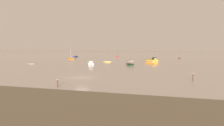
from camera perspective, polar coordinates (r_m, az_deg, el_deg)
name	(u,v)px	position (r m, az deg, el deg)	size (l,w,h in m)	color
ground_plane	(82,78)	(39.22, -8.57, -4.08)	(800.00, 800.00, 0.00)	gray
motorboat_moored_0	(153,63)	(72.97, 11.58, -0.07)	(4.91, 4.75, 1.74)	orange
motorboat_moored_1	(91,64)	(68.57, -5.99, -0.25)	(3.65, 5.10, 1.85)	white
rowboat_moored_1	(32,64)	(76.70, -21.60, -0.16)	(3.29, 2.22, 0.49)	gray
rowboat_moored_2	(130,65)	(65.86, 5.08, -0.50)	(3.84, 4.79, 0.74)	#23602D
motorboat_moored_2	(154,60)	(88.81, 11.69, 0.76)	(5.97, 5.67, 2.33)	gold
sailboat_moored_0	(71,59)	(101.95, -11.35, 1.13)	(4.67, 2.70, 5.00)	orange
rowboat_moored_3	(179,58)	(116.13, 18.43, 1.33)	(1.69, 3.17, 0.48)	red
rowboat_moored_4	(108,62)	(80.08, -1.23, 0.33)	(3.39, 1.35, 0.52)	gold
rowboat_moored_5	(130,61)	(87.26, 5.15, 0.66)	(3.82, 4.11, 0.66)	white
motorboat_moored_3	(76,57)	(124.26, -10.11, 1.70)	(1.97, 4.56, 1.52)	navy
channel_buoy	(117,57)	(120.55, 1.56, 1.81)	(0.90, 0.90, 2.30)	red
mooring_post_near	(193,77)	(37.84, 21.78, -3.70)	(0.22, 0.22, 1.42)	#4E3323
mooring_post_left	(58,83)	(30.29, -15.03, -5.54)	(0.22, 0.22, 1.33)	#4D3323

